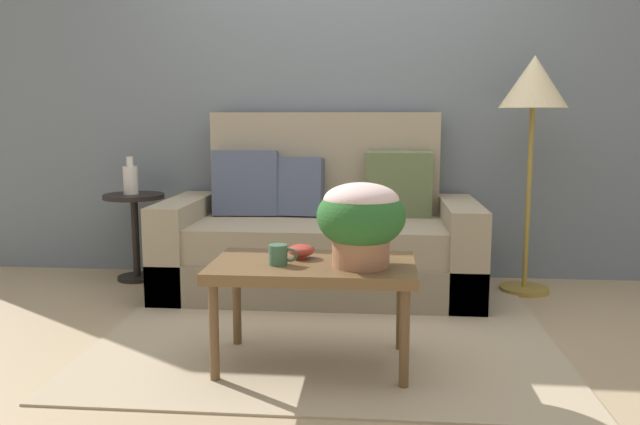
# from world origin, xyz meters

# --- Properties ---
(ground_plane) EXTENTS (14.00, 14.00, 0.00)m
(ground_plane) POSITION_xyz_m (0.00, 0.00, 0.00)
(ground_plane) COLOR tan
(wall_back) EXTENTS (6.40, 0.12, 2.60)m
(wall_back) POSITION_xyz_m (0.00, 1.13, 1.30)
(wall_back) COLOR slate
(wall_back) RESTS_ON ground
(area_rug) EXTENTS (2.20, 1.98, 0.01)m
(area_rug) POSITION_xyz_m (0.00, -0.10, 0.01)
(area_rug) COLOR tan
(area_rug) RESTS_ON ground
(couch) EXTENTS (1.92, 0.88, 1.12)m
(couch) POSITION_xyz_m (-0.12, 0.67, 0.33)
(couch) COLOR gray
(couch) RESTS_ON ground
(coffee_table) EXTENTS (0.88, 0.53, 0.47)m
(coffee_table) POSITION_xyz_m (-0.03, -0.58, 0.42)
(coffee_table) COLOR brown
(coffee_table) RESTS_ON ground
(side_table) EXTENTS (0.40, 0.40, 0.58)m
(side_table) POSITION_xyz_m (-1.37, 0.81, 0.40)
(side_table) COLOR black
(side_table) RESTS_ON ground
(floor_lamp) EXTENTS (0.41, 0.41, 1.45)m
(floor_lamp) POSITION_xyz_m (1.17, 0.74, 1.22)
(floor_lamp) COLOR olive
(floor_lamp) RESTS_ON ground
(potted_plant) EXTENTS (0.37, 0.37, 0.35)m
(potted_plant) POSITION_xyz_m (0.18, -0.64, 0.68)
(potted_plant) COLOR #A36B4C
(potted_plant) RESTS_ON coffee_table
(coffee_mug) EXTENTS (0.12, 0.08, 0.09)m
(coffee_mug) POSITION_xyz_m (-0.17, -0.65, 0.51)
(coffee_mug) COLOR #3D664C
(coffee_mug) RESTS_ON coffee_table
(snack_bowl) EXTENTS (0.12, 0.12, 0.06)m
(snack_bowl) POSITION_xyz_m (-0.09, -0.51, 0.50)
(snack_bowl) COLOR #B2382D
(snack_bowl) RESTS_ON coffee_table
(table_vase) EXTENTS (0.10, 0.10, 0.25)m
(table_vase) POSITION_xyz_m (-1.39, 0.81, 0.68)
(table_vase) COLOR silver
(table_vase) RESTS_ON side_table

